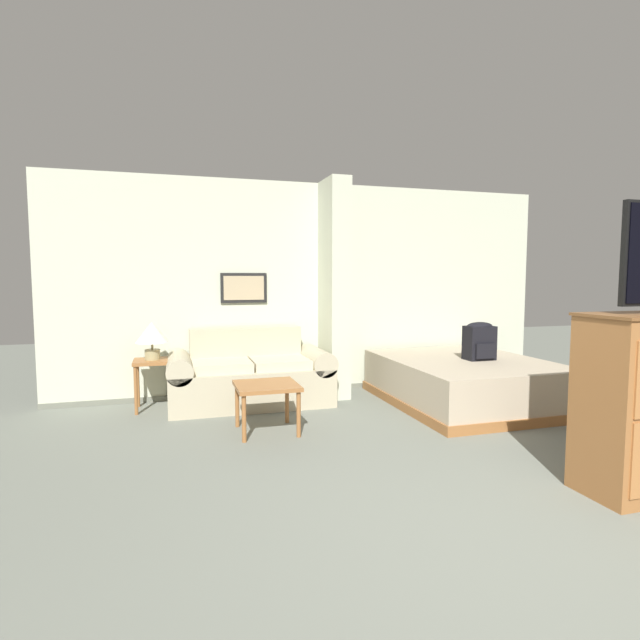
{
  "coord_description": "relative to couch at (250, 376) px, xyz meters",
  "views": [
    {
      "loc": [
        -1.72,
        -1.96,
        1.45
      ],
      "look_at": [
        -0.41,
        2.43,
        1.05
      ],
      "focal_mm": 28.0,
      "sensor_mm": 36.0,
      "label": 1
    }
  ],
  "objects": [
    {
      "name": "couch",
      "position": [
        0.0,
        0.0,
        0.0
      ],
      "size": [
        1.82,
        0.84,
        0.85
      ],
      "color": "#B7AD8E",
      "rests_on": "ground_plane"
    },
    {
      "name": "wall_partition_pillar",
      "position": [
        1.05,
        0.14,
        0.98
      ],
      "size": [
        0.24,
        0.58,
        2.6
      ],
      "color": "beige",
      "rests_on": "ground_plane"
    },
    {
      "name": "backpack",
      "position": [
        2.5,
        -0.74,
        0.41
      ],
      "size": [
        0.32,
        0.24,
        0.43
      ],
      "color": "black",
      "rests_on": "bed"
    },
    {
      "name": "table_lamp",
      "position": [
        -1.05,
        0.06,
        0.51
      ],
      "size": [
        0.35,
        0.35,
        0.41
      ],
      "color": "tan",
      "rests_on": "side_table"
    },
    {
      "name": "side_table",
      "position": [
        -1.05,
        0.06,
        0.13
      ],
      "size": [
        0.4,
        0.4,
        0.55
      ],
      "color": "#996033",
      "rests_on": "ground_plane"
    },
    {
      "name": "bed",
      "position": [
        2.36,
        -0.65,
        -0.06
      ],
      "size": [
        1.69,
        2.08,
        0.51
      ],
      "color": "#996033",
      "rests_on": "ground_plane"
    },
    {
      "name": "wall_back",
      "position": [
        0.88,
        0.49,
        0.98
      ],
      "size": [
        6.3,
        0.16,
        2.6
      ],
      "color": "beige",
      "rests_on": "ground_plane"
    },
    {
      "name": "ground_plane",
      "position": [
        0.88,
        -3.62,
        -0.32
      ],
      "size": [
        20.0,
        20.0,
        0.0
      ],
      "primitive_type": "plane",
      "color": "slate"
    },
    {
      "name": "coffee_table",
      "position": [
        -0.01,
        -1.07,
        0.08
      ],
      "size": [
        0.57,
        0.55,
        0.46
      ],
      "color": "#996033",
      "rests_on": "ground_plane"
    }
  ]
}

